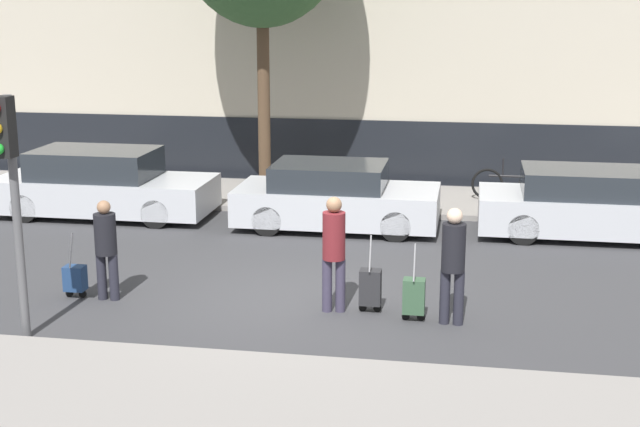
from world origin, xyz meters
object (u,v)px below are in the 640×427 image
Objects in this scene: parked_car_0 at (102,185)px; pedestrian_right at (453,259)px; parked_car_2 at (592,205)px; trolley_right at (414,296)px; trolley_left at (75,278)px; parked_bicycle at (511,184)px; pedestrian_center at (334,247)px; traffic_light at (8,168)px; pedestrian_left at (106,244)px; trolley_center at (370,287)px; parked_car_1 at (335,197)px.

pedestrian_right is at bearing -35.26° from parked_car_0.
trolley_right is at bearing -120.41° from parked_car_2.
trolley_left is 0.60× the size of parked_bicycle.
pedestrian_center is (4.12, 0.06, 0.70)m from trolley_left.
pedestrian_right reaches higher than trolley_left.
pedestrian_right is at bearing 15.79° from traffic_light.
pedestrian_center is at bearing 170.90° from trolley_right.
parked_bicycle is at bearing 78.05° from trolley_right.
pedestrian_left is 4.81m from trolley_right.
parked_car_2 is 6.19m from trolley_right.
pedestrian_left is 1.36× the size of trolley_right.
pedestrian_left is 0.90× the size of pedestrian_center.
trolley_left is 5.92m from pedestrian_right.
pedestrian_center is at bearing -41.30° from parked_car_0.
parked_car_2 reaches higher than trolley_center.
parked_car_1 is 5.08m from trolley_center.
trolley_right is at bearing 17.78° from traffic_light.
traffic_light is (1.81, -7.05, 1.75)m from parked_car_0.
pedestrian_center is 1.48× the size of trolley_center.
parked_bicycle is (2.87, 7.62, -0.52)m from pedestrian_center.
parked_car_2 is (10.22, -0.02, -0.04)m from parked_car_0.
traffic_light reaches higher than parked_car_1.
trolley_right is 7.99m from parked_bicycle.
trolley_center is 0.68× the size of parked_bicycle.
parked_car_2 is (5.09, 0.16, 0.01)m from parked_car_1.
pedestrian_right is at bearing -14.31° from trolley_center.
parked_car_0 is at bearing -48.80° from pedestrian_center.
parked_car_2 is at bearing 1.75° from parked_car_1.
trolley_center is at bearing 179.94° from pedestrian_center.
parked_car_0 is 5.14m from parked_car_1.
trolley_center is at bearing -75.28° from parked_car_1.
traffic_light is at bearing -140.13° from parked_car_2.
parked_car_1 is 2.38× the size of pedestrian_right.
pedestrian_center is (-4.35, -5.14, 0.37)m from parked_car_2.
parked_car_0 is 5.52m from trolley_left.
trolley_center reaches higher than trolley_left.
parked_car_2 is at bearing 53.12° from trolley_center.
pedestrian_center reaches higher than trolley_center.
pedestrian_right is (1.22, -0.31, 0.60)m from trolley_center.
trolley_left is 10.39m from parked_bicycle.
trolley_left is at bearing -177.00° from pedestrian_right.
pedestrian_center is 8.16m from parked_bicycle.
traffic_light is (0.05, -1.83, 2.11)m from trolley_left.
traffic_light is 11.93m from parked_bicycle.
trolley_center is (-3.80, -5.07, -0.25)m from parked_car_2.
parked_car_2 is 9.94m from trolley_left.
trolley_left is at bearing -178.37° from trolley_center.
parked_car_2 is 1.33× the size of traffic_light.
trolley_right is (1.96, -5.18, -0.26)m from parked_car_1.
parked_bicycle is (6.44, 7.69, -0.41)m from pedestrian_left.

